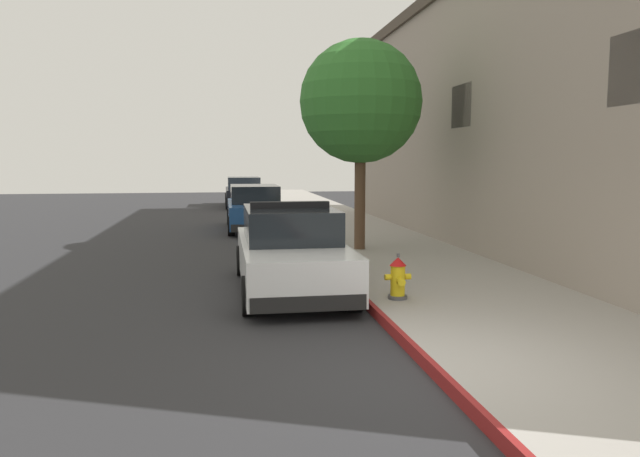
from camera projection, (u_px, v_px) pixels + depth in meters
ground_plane at (157, 256)px, 16.07m from camera, size 34.30×60.00×0.20m
sidewalk_pavement at (376, 244)px, 17.00m from camera, size 3.75×60.00×0.16m
curb_painted_edge at (309, 246)px, 16.69m from camera, size 0.08×60.00×0.16m
storefront_building at (592, 114)px, 16.15m from camera, size 7.64×24.16×7.35m
police_cruiser at (290, 251)px, 11.33m from camera, size 1.94×4.84×1.68m
parked_car_silver_ahead at (255, 209)px, 21.34m from camera, size 1.94×4.84×1.56m
parked_car_dark_far at (244, 193)px, 31.75m from camera, size 1.94×4.84×1.56m
fire_hydrant at (398, 278)px, 9.97m from camera, size 0.44×0.40×0.76m
street_tree at (361, 102)px, 15.22m from camera, size 3.10×3.10×5.31m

